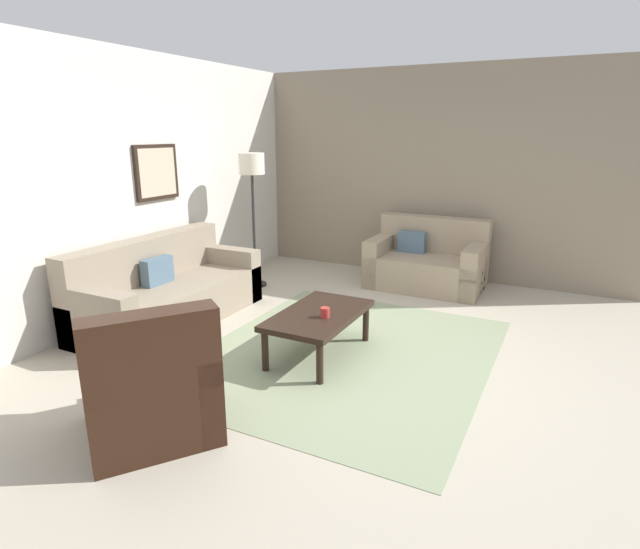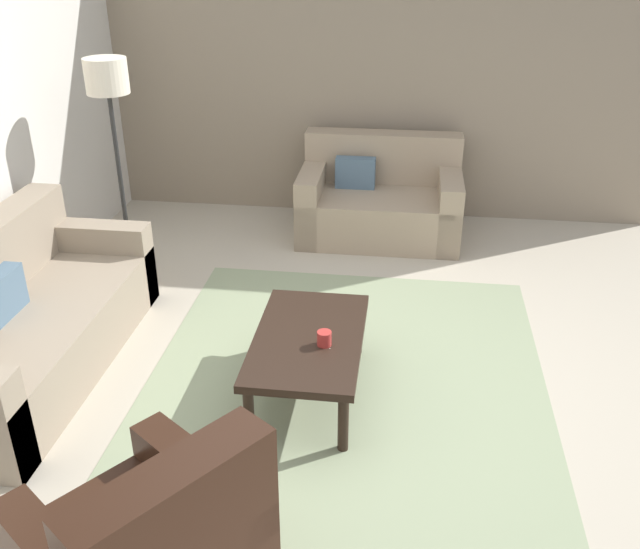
{
  "view_description": "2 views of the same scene",
  "coord_description": "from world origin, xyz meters",
  "px_view_note": "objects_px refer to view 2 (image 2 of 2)",
  "views": [
    {
      "loc": [
        -3.93,
        -1.73,
        1.97
      ],
      "look_at": [
        -0.02,
        0.26,
        0.73
      ],
      "focal_mm": 28.47,
      "sensor_mm": 36.0,
      "label": 1
    },
    {
      "loc": [
        -3.63,
        -0.31,
        2.6
      ],
      "look_at": [
        0.0,
        0.16,
        0.75
      ],
      "focal_mm": 39.35,
      "sensor_mm": 36.0,
      "label": 2
    }
  ],
  "objects_px": {
    "couch_main": "(17,327)",
    "couch_loveseat": "(380,202)",
    "cup": "(324,338)",
    "lamp_standing": "(109,99)",
    "coffee_table": "(309,343)"
  },
  "relations": [
    {
      "from": "coffee_table",
      "to": "cup",
      "type": "height_order",
      "value": "cup"
    },
    {
      "from": "couch_loveseat",
      "to": "coffee_table",
      "type": "bearing_deg",
      "value": 173.63
    },
    {
      "from": "coffee_table",
      "to": "cup",
      "type": "bearing_deg",
      "value": -128.89
    },
    {
      "from": "coffee_table",
      "to": "couch_main",
      "type": "bearing_deg",
      "value": 88.57
    },
    {
      "from": "coffee_table",
      "to": "lamp_standing",
      "type": "bearing_deg",
      "value": 48.22
    },
    {
      "from": "couch_main",
      "to": "couch_loveseat",
      "type": "distance_m",
      "value": 3.33
    },
    {
      "from": "couch_loveseat",
      "to": "lamp_standing",
      "type": "xyz_separation_m",
      "value": [
        -1.03,
        2.02,
        1.11
      ]
    },
    {
      "from": "couch_loveseat",
      "to": "cup",
      "type": "xyz_separation_m",
      "value": [
        -2.66,
        0.18,
        0.16
      ]
    },
    {
      "from": "couch_loveseat",
      "to": "couch_main",
      "type": "bearing_deg",
      "value": 139.31
    },
    {
      "from": "couch_main",
      "to": "coffee_table",
      "type": "relative_size",
      "value": 1.91
    },
    {
      "from": "couch_main",
      "to": "lamp_standing",
      "type": "height_order",
      "value": "lamp_standing"
    },
    {
      "from": "cup",
      "to": "lamp_standing",
      "type": "relative_size",
      "value": 0.05
    },
    {
      "from": "couch_loveseat",
      "to": "lamp_standing",
      "type": "bearing_deg",
      "value": 116.94
    },
    {
      "from": "coffee_table",
      "to": "lamp_standing",
      "type": "xyz_separation_m",
      "value": [
        1.55,
        1.73,
        1.05
      ]
    },
    {
      "from": "couch_main",
      "to": "couch_loveseat",
      "type": "bearing_deg",
      "value": -40.69
    }
  ]
}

